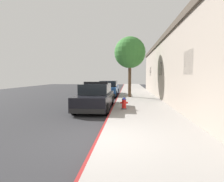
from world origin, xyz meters
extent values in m
cube|color=#2B2B2D|center=(-4.23, 10.00, -0.10)|extent=(29.44, 60.00, 0.20)
cube|color=gray|center=(1.77, 10.00, 0.07)|extent=(3.53, 60.00, 0.14)
cube|color=maroon|center=(-0.04, 10.00, 0.07)|extent=(0.08, 60.00, 0.14)
cube|color=gray|center=(6.13, 9.77, 2.39)|extent=(5.18, 23.87, 4.77)
cube|color=#473D33|center=(6.13, 9.77, 4.95)|extent=(5.42, 24.11, 0.36)
cube|color=black|center=(3.56, 3.09, 2.63)|extent=(0.06, 1.30, 1.10)
cube|color=black|center=(3.56, 9.77, 2.63)|extent=(0.06, 1.30, 1.10)
cube|color=black|center=(3.56, 16.46, 2.63)|extent=(0.06, 1.30, 1.10)
cube|color=black|center=(-1.11, 5.61, 0.58)|extent=(1.84, 4.80, 0.76)
cube|color=black|center=(-1.11, 5.76, 1.26)|extent=(1.64, 2.50, 0.60)
cube|color=black|center=(-1.11, 3.27, 0.32)|extent=(1.76, 0.16, 0.24)
cube|color=black|center=(-1.11, 7.95, 0.32)|extent=(1.76, 0.16, 0.24)
cylinder|color=black|center=(-1.97, 7.31, 0.32)|extent=(0.22, 0.64, 0.64)
cylinder|color=black|center=(-0.25, 7.31, 0.32)|extent=(0.22, 0.64, 0.64)
cylinder|color=black|center=(-1.97, 3.91, 0.32)|extent=(0.22, 0.64, 0.64)
cylinder|color=black|center=(-0.25, 3.91, 0.32)|extent=(0.22, 0.64, 0.64)
cube|color=black|center=(-1.11, 5.71, 1.62)|extent=(1.48, 0.20, 0.12)
cube|color=red|center=(-1.46, 5.71, 1.62)|extent=(0.44, 0.18, 0.11)
cube|color=#1E33E0|center=(-0.76, 5.71, 1.62)|extent=(0.44, 0.18, 0.11)
cube|color=navy|center=(-1.12, 13.25, 0.58)|extent=(1.84, 4.80, 0.76)
cube|color=black|center=(-1.12, 13.40, 1.26)|extent=(1.64, 2.50, 0.60)
cube|color=black|center=(-1.12, 10.91, 0.32)|extent=(1.76, 0.16, 0.24)
cube|color=black|center=(-1.12, 15.59, 0.32)|extent=(1.76, 0.16, 0.24)
cylinder|color=black|center=(-1.98, 14.95, 0.32)|extent=(0.22, 0.64, 0.64)
cylinder|color=black|center=(-0.26, 14.95, 0.32)|extent=(0.22, 0.64, 0.64)
cylinder|color=black|center=(-1.98, 11.55, 0.32)|extent=(0.22, 0.64, 0.64)
cylinder|color=black|center=(-0.26, 11.55, 0.32)|extent=(0.22, 0.64, 0.64)
cylinder|color=#4C4C51|center=(0.66, 4.97, 0.17)|extent=(0.32, 0.32, 0.06)
cylinder|color=red|center=(0.66, 4.97, 0.45)|extent=(0.24, 0.24, 0.50)
cone|color=navy|center=(0.66, 4.97, 0.77)|extent=(0.28, 0.28, 0.14)
cylinder|color=#4C4C51|center=(0.66, 4.97, 0.87)|extent=(0.05, 0.05, 0.06)
cylinder|color=red|center=(0.49, 4.97, 0.51)|extent=(0.10, 0.10, 0.10)
cylinder|color=red|center=(0.83, 4.97, 0.51)|extent=(0.10, 0.10, 0.10)
cylinder|color=red|center=(0.66, 4.79, 0.46)|extent=(0.13, 0.12, 0.13)
cylinder|color=brown|center=(1.03, 11.15, 1.66)|extent=(0.28, 0.28, 3.03)
sphere|color=#387A33|center=(1.03, 11.15, 4.15)|extent=(2.79, 2.79, 2.79)
camera|label=1|loc=(0.87, -5.22, 2.01)|focal=28.76mm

